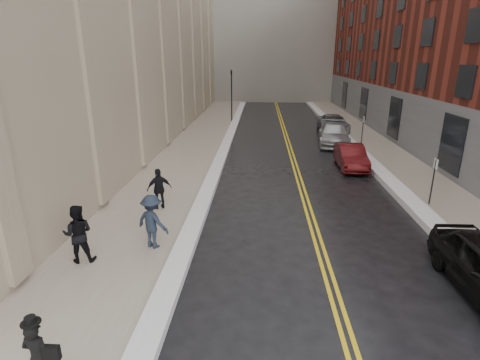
# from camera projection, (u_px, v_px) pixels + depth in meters

# --- Properties ---
(ground) EXTENTS (160.00, 160.00, 0.00)m
(ground) POSITION_uv_depth(u_px,v_px,m) (244.00, 320.00, 9.53)
(ground) COLOR black
(ground) RESTS_ON ground
(sidewalk_left) EXTENTS (4.00, 64.00, 0.15)m
(sidewalk_left) POSITION_uv_depth(u_px,v_px,m) (187.00, 156.00, 24.91)
(sidewalk_left) COLOR gray
(sidewalk_left) RESTS_ON ground
(sidewalk_right) EXTENTS (3.00, 64.00, 0.15)m
(sidewalk_right) POSITION_uv_depth(u_px,v_px,m) (394.00, 159.00, 24.21)
(sidewalk_right) COLOR gray
(sidewalk_right) RESTS_ON ground
(lane_stripe_a) EXTENTS (0.12, 64.00, 0.01)m
(lane_stripe_a) POSITION_uv_depth(u_px,v_px,m) (291.00, 159.00, 24.58)
(lane_stripe_a) COLOR gold
(lane_stripe_a) RESTS_ON ground
(lane_stripe_b) EXTENTS (0.12, 64.00, 0.01)m
(lane_stripe_b) POSITION_uv_depth(u_px,v_px,m) (295.00, 159.00, 24.56)
(lane_stripe_b) COLOR gold
(lane_stripe_b) RESTS_ON ground
(snow_ridge_left) EXTENTS (0.70, 60.80, 0.26)m
(snow_ridge_left) POSITION_uv_depth(u_px,v_px,m) (222.00, 156.00, 24.78)
(snow_ridge_left) COLOR white
(snow_ridge_left) RESTS_ON ground
(snow_ridge_right) EXTENTS (0.85, 60.80, 0.30)m
(snow_ridge_right) POSITION_uv_depth(u_px,v_px,m) (365.00, 158.00, 24.28)
(snow_ridge_right) COLOR white
(snow_ridge_right) RESTS_ON ground
(traffic_signal) EXTENTS (0.18, 0.15, 5.20)m
(traffic_signal) POSITION_uv_depth(u_px,v_px,m) (232.00, 92.00, 37.14)
(traffic_signal) COLOR black
(traffic_signal) RESTS_ON ground
(parking_sign_near) EXTENTS (0.06, 0.35, 2.23)m
(parking_sign_near) POSITION_uv_depth(u_px,v_px,m) (433.00, 178.00, 16.28)
(parking_sign_near) COLOR black
(parking_sign_near) RESTS_ON ground
(parking_sign_far) EXTENTS (0.06, 0.35, 2.23)m
(parking_sign_far) POSITION_uv_depth(u_px,v_px,m) (363.00, 128.00, 27.65)
(parking_sign_far) COLOR black
(parking_sign_far) RESTS_ON ground
(car_maroon) EXTENTS (1.56, 4.23, 1.38)m
(car_maroon) POSITION_uv_depth(u_px,v_px,m) (351.00, 156.00, 22.43)
(car_maroon) COLOR #4F0E10
(car_maroon) RESTS_ON ground
(car_silver_near) EXTENTS (2.87, 5.64, 1.57)m
(car_silver_near) POSITION_uv_depth(u_px,v_px,m) (334.00, 134.00, 28.50)
(car_silver_near) COLOR #A3A6AB
(car_silver_near) RESTS_ON ground
(car_silver_far) EXTENTS (2.63, 5.34, 1.46)m
(car_silver_far) POSITION_uv_depth(u_px,v_px,m) (333.00, 123.00, 33.31)
(car_silver_far) COLOR gray
(car_silver_far) RESTS_ON ground
(pedestrian_main) EXTENTS (0.62, 0.44, 1.61)m
(pedestrian_main) POSITION_uv_depth(u_px,v_px,m) (38.00, 358.00, 7.07)
(pedestrian_main) COLOR black
(pedestrian_main) RESTS_ON sidewalk_left
(pedestrian_a) EXTENTS (1.06, 0.91, 1.90)m
(pedestrian_a) POSITION_uv_depth(u_px,v_px,m) (78.00, 234.00, 11.73)
(pedestrian_a) COLOR black
(pedestrian_a) RESTS_ON sidewalk_left
(pedestrian_b) EXTENTS (1.40, 1.15, 1.89)m
(pedestrian_b) POSITION_uv_depth(u_px,v_px,m) (152.00, 221.00, 12.62)
(pedestrian_b) COLOR #1B2431
(pedestrian_b) RESTS_ON sidewalk_left
(pedestrian_c) EXTENTS (1.12, 0.83, 1.77)m
(pedestrian_c) POSITION_uv_depth(u_px,v_px,m) (159.00, 189.00, 15.92)
(pedestrian_c) COLOR black
(pedestrian_c) RESTS_ON sidewalk_left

